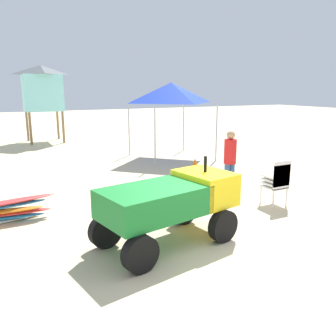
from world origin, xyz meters
TOP-DOWN VIEW (x-y plane):
  - ground at (0.00, 0.00)m, footprint 80.00×80.00m
  - utility_cart at (-0.67, 0.51)m, footprint 2.73×1.72m
  - stacked_plastic_chairs at (2.50, 1.20)m, footprint 0.48×0.48m
  - lifeguard_near_left at (2.09, 2.54)m, footprint 0.32×0.32m
  - popup_canopy at (2.93, 7.56)m, footprint 2.62×2.62m
  - lifeguard_tower at (-0.93, 14.30)m, footprint 1.98×1.98m
  - traffic_cone_near at (2.59, 5.12)m, footprint 0.32×0.32m

SIDE VIEW (x-z plane):
  - ground at x=0.00m, z-range 0.00..0.00m
  - traffic_cone_near at x=2.59m, z-range 0.00..0.45m
  - stacked_plastic_chairs at x=2.50m, z-range 0.10..1.21m
  - utility_cart at x=-0.67m, z-range 0.03..1.53m
  - lifeguard_near_left at x=2.09m, z-range 0.12..1.80m
  - popup_canopy at x=2.93m, z-range 1.09..4.04m
  - lifeguard_tower at x=-0.93m, z-range 0.81..4.67m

